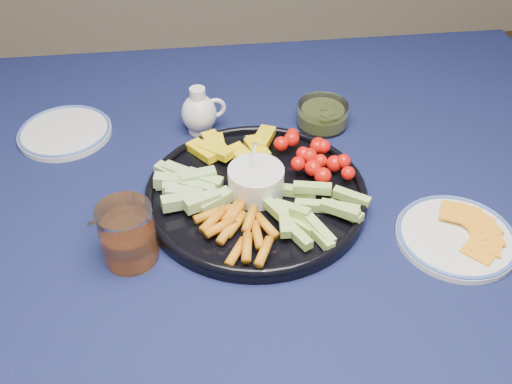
{
  "coord_description": "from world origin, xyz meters",
  "views": [
    {
      "loc": [
        -0.01,
        -0.82,
        1.43
      ],
      "look_at": [
        0.09,
        -0.07,
        0.76
      ],
      "focal_mm": 40.0,
      "sensor_mm": 36.0,
      "label": 1
    }
  ],
  "objects": [
    {
      "name": "juice_tumbler",
      "position": [
        -0.13,
        -0.18,
        0.79
      ],
      "size": [
        0.09,
        0.09,
        0.1
      ],
      "color": "white",
      "rests_on": "dining_table"
    },
    {
      "name": "creamer_pitcher",
      "position": [
        -0.0,
        0.16,
        0.79
      ],
      "size": [
        0.09,
        0.07,
        0.1
      ],
      "color": "silver",
      "rests_on": "dining_table"
    },
    {
      "name": "fork_right",
      "position": [
        0.44,
        -0.2,
        0.75
      ],
      "size": [
        0.14,
        0.09,
        0.0
      ],
      "color": "white",
      "rests_on": "dining_table"
    },
    {
      "name": "dining_table",
      "position": [
        0.0,
        0.0,
        0.66
      ],
      "size": [
        1.67,
        1.07,
        0.75
      ],
      "color": "#4C2819",
      "rests_on": "ground"
    },
    {
      "name": "side_plate_extra",
      "position": [
        -0.28,
        0.18,
        0.75
      ],
      "size": [
        0.19,
        0.19,
        0.02
      ],
      "color": "silver",
      "rests_on": "dining_table"
    },
    {
      "name": "fork_left",
      "position": [
        -0.1,
        -0.08,
        0.75
      ],
      "size": [
        0.17,
        0.06,
        0.0
      ],
      "color": "white",
      "rests_on": "dining_table"
    },
    {
      "name": "crudite_platter",
      "position": [
        0.08,
        -0.07,
        0.77
      ],
      "size": [
        0.39,
        0.39,
        0.13
      ],
      "color": "black",
      "rests_on": "dining_table"
    },
    {
      "name": "pickle_bowl",
      "position": [
        0.25,
        0.15,
        0.77
      ],
      "size": [
        0.11,
        0.11,
        0.05
      ],
      "color": "white",
      "rests_on": "dining_table"
    },
    {
      "name": "cheese_plate",
      "position": [
        0.4,
        -0.21,
        0.76
      ],
      "size": [
        0.2,
        0.2,
        0.02
      ],
      "color": "silver",
      "rests_on": "dining_table"
    }
  ]
}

